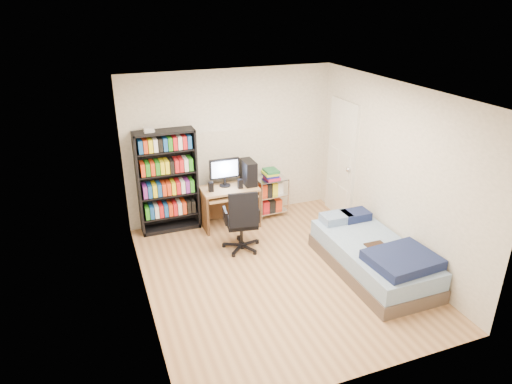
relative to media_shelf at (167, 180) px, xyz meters
name	(u,v)px	position (x,y,z in m)	size (l,w,h in m)	color
room	(279,191)	(1.11, -1.84, 0.40)	(3.58, 4.08, 2.58)	tan
media_shelf	(167,180)	(0.00, 0.00, 0.00)	(0.93, 0.31, 1.73)	black
computer_desk	(234,189)	(1.04, -0.18, -0.24)	(0.91, 0.53, 1.14)	tan
office_chair	(242,231)	(0.87, -1.05, -0.54)	(0.67, 0.67, 0.98)	black
wire_cart	(271,185)	(1.73, -0.10, -0.30)	(0.54, 0.40, 0.85)	silver
bed	(374,257)	(2.36, -2.27, -0.61)	(0.97, 1.94, 0.55)	brown
door	(341,160)	(2.84, -0.49, 0.15)	(0.12, 0.80, 2.00)	silver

